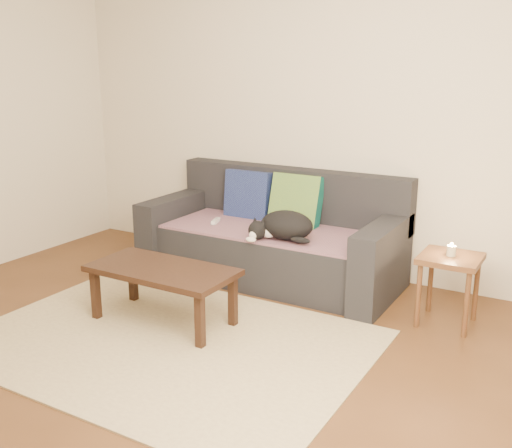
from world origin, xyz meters
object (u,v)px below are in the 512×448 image
Objects in this scene: side_table at (450,268)px; wii_remote_b at (276,230)px; cat at (284,226)px; sofa at (273,241)px; coffee_table at (162,275)px; wii_remote_a at (216,221)px.

wii_remote_b is at bearing 177.41° from side_table.
cat is 0.22m from wii_remote_b.
cat is 1.02× the size of side_table.
wii_remote_b is 1.37m from side_table.
sofa reaches higher than coffee_table.
sofa is 4.20× the size of cat.
wii_remote_b is (0.11, -0.16, 0.15)m from sofa.
cat is 3.33× the size of wii_remote_a.
side_table is at bearing -108.65° from wii_remote_a.
side_table is at bearing -71.01° from wii_remote_b.
coffee_table is (0.26, -1.03, -0.10)m from wii_remote_a.
cat is (0.25, -0.29, 0.24)m from sofa.
coffee_table is (-1.68, -0.97, -0.05)m from side_table.
sofa is 1.49m from side_table.
cat is at bearing -176.66° from side_table.
coffee_table is (-0.46, -0.90, -0.19)m from cat.
side_table is (1.47, -0.22, 0.09)m from sofa.
side_table is at bearing 2.32° from cat.
cat reaches higher than wii_remote_a.
sofa is at bearing 55.23° from wii_remote_b.
side_table is at bearing 29.91° from coffee_table.
wii_remote_a is 1.07m from coffee_table.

